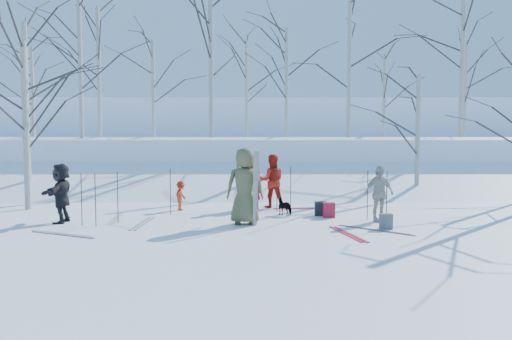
{
  "coord_description": "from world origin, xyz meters",
  "views": [
    {
      "loc": [
        -0.03,
        -12.77,
        2.3
      ],
      "look_at": [
        0.0,
        1.5,
        1.3
      ],
      "focal_mm": 35.0,
      "sensor_mm": 36.0,
      "label": 1
    }
  ],
  "objects_px": {
    "skier_redor_behind": "(272,181)",
    "skier_red_seated": "(181,196)",
    "skier_olive_center": "(245,186)",
    "backpack_dark": "(321,209)",
    "backpack_grey": "(386,221)",
    "backpack_red": "(329,210)",
    "skier_cream_east": "(379,194)",
    "skier_grey_west": "(61,193)",
    "skier_red_north": "(252,182)",
    "dog": "(285,206)"
  },
  "relations": [
    {
      "from": "skier_red_seated",
      "to": "backpack_grey",
      "type": "xyz_separation_m",
      "value": [
        5.48,
        -3.05,
        -0.26
      ]
    },
    {
      "from": "skier_redor_behind",
      "to": "skier_red_seated",
      "type": "xyz_separation_m",
      "value": [
        -2.8,
        -0.63,
        -0.39
      ]
    },
    {
      "from": "skier_olive_center",
      "to": "backpack_dark",
      "type": "height_order",
      "value": "skier_olive_center"
    },
    {
      "from": "backpack_grey",
      "to": "dog",
      "type": "bearing_deg",
      "value": 138.04
    },
    {
      "from": "skier_red_seated",
      "to": "backpack_grey",
      "type": "relative_size",
      "value": 2.38
    },
    {
      "from": "skier_redor_behind",
      "to": "backpack_grey",
      "type": "relative_size",
      "value": 4.45
    },
    {
      "from": "dog",
      "to": "skier_grey_west",
      "type": "bearing_deg",
      "value": -29.44
    },
    {
      "from": "backpack_red",
      "to": "skier_cream_east",
      "type": "bearing_deg",
      "value": -27.58
    },
    {
      "from": "backpack_grey",
      "to": "skier_redor_behind",
      "type": "bearing_deg",
      "value": 126.0
    },
    {
      "from": "skier_cream_east",
      "to": "skier_red_seated",
      "type": "bearing_deg",
      "value": 140.66
    },
    {
      "from": "skier_cream_east",
      "to": "dog",
      "type": "relative_size",
      "value": 2.48
    },
    {
      "from": "skier_red_seated",
      "to": "backpack_dark",
      "type": "xyz_separation_m",
      "value": [
        4.15,
        -1.01,
        -0.25
      ]
    },
    {
      "from": "skier_redor_behind",
      "to": "skier_cream_east",
      "type": "distance_m",
      "value": 3.8
    },
    {
      "from": "skier_olive_center",
      "to": "skier_redor_behind",
      "type": "bearing_deg",
      "value": -104.29
    },
    {
      "from": "skier_redor_behind",
      "to": "backpack_grey",
      "type": "xyz_separation_m",
      "value": [
        2.68,
        -3.68,
        -0.66
      ]
    },
    {
      "from": "skier_olive_center",
      "to": "skier_red_north",
      "type": "relative_size",
      "value": 1.19
    },
    {
      "from": "backpack_grey",
      "to": "skier_olive_center",
      "type": "bearing_deg",
      "value": 169.05
    },
    {
      "from": "skier_olive_center",
      "to": "backpack_grey",
      "type": "bearing_deg",
      "value": 169.55
    },
    {
      "from": "skier_redor_behind",
      "to": "skier_red_seated",
      "type": "distance_m",
      "value": 2.9
    },
    {
      "from": "dog",
      "to": "backpack_dark",
      "type": "distance_m",
      "value": 1.01
    },
    {
      "from": "skier_red_north",
      "to": "dog",
      "type": "bearing_deg",
      "value": 128.49
    },
    {
      "from": "skier_cream_east",
      "to": "skier_grey_west",
      "type": "bearing_deg",
      "value": 161.28
    },
    {
      "from": "skier_redor_behind",
      "to": "skier_cream_east",
      "type": "bearing_deg",
      "value": 132.91
    },
    {
      "from": "dog",
      "to": "backpack_red",
      "type": "height_order",
      "value": "dog"
    },
    {
      "from": "skier_grey_west",
      "to": "skier_redor_behind",
      "type": "bearing_deg",
      "value": 117.39
    },
    {
      "from": "backpack_red",
      "to": "skier_red_north",
      "type": "bearing_deg",
      "value": 143.36
    },
    {
      "from": "skier_cream_east",
      "to": "dog",
      "type": "bearing_deg",
      "value": 137.36
    },
    {
      "from": "skier_grey_west",
      "to": "backpack_dark",
      "type": "height_order",
      "value": "skier_grey_west"
    },
    {
      "from": "skier_red_seated",
      "to": "skier_cream_east",
      "type": "xyz_separation_m",
      "value": [
        5.56,
        -1.97,
        0.3
      ]
    },
    {
      "from": "skier_redor_behind",
      "to": "backpack_red",
      "type": "relative_size",
      "value": 4.03
    },
    {
      "from": "skier_redor_behind",
      "to": "backpack_dark",
      "type": "height_order",
      "value": "skier_redor_behind"
    },
    {
      "from": "dog",
      "to": "backpack_red",
      "type": "bearing_deg",
      "value": 121.84
    },
    {
      "from": "skier_red_north",
      "to": "backpack_grey",
      "type": "height_order",
      "value": "skier_red_north"
    },
    {
      "from": "dog",
      "to": "backpack_dark",
      "type": "xyz_separation_m",
      "value": [
        1.01,
        -0.05,
        -0.06
      ]
    },
    {
      "from": "skier_red_north",
      "to": "skier_grey_west",
      "type": "height_order",
      "value": "skier_red_north"
    },
    {
      "from": "skier_grey_west",
      "to": "backpack_red",
      "type": "bearing_deg",
      "value": 97.61
    },
    {
      "from": "skier_grey_west",
      "to": "backpack_grey",
      "type": "distance_m",
      "value": 8.37
    },
    {
      "from": "skier_cream_east",
      "to": "backpack_red",
      "type": "relative_size",
      "value": 3.57
    },
    {
      "from": "skier_grey_west",
      "to": "backpack_grey",
      "type": "bearing_deg",
      "value": 84.89
    },
    {
      "from": "skier_red_north",
      "to": "backpack_red",
      "type": "distance_m",
      "value": 2.76
    },
    {
      "from": "skier_red_seated",
      "to": "backpack_red",
      "type": "xyz_separation_m",
      "value": [
        4.33,
        -1.33,
        -0.24
      ]
    },
    {
      "from": "skier_redor_behind",
      "to": "backpack_red",
      "type": "height_order",
      "value": "skier_redor_behind"
    },
    {
      "from": "dog",
      "to": "backpack_dark",
      "type": "relative_size",
      "value": 1.51
    },
    {
      "from": "skier_cream_east",
      "to": "backpack_grey",
      "type": "height_order",
      "value": "skier_cream_east"
    },
    {
      "from": "skier_grey_west",
      "to": "skier_cream_east",
      "type": "bearing_deg",
      "value": 92.31
    },
    {
      "from": "dog",
      "to": "backpack_grey",
      "type": "xyz_separation_m",
      "value": [
        2.34,
        -2.1,
        -0.07
      ]
    },
    {
      "from": "skier_red_seated",
      "to": "skier_olive_center",
      "type": "bearing_deg",
      "value": -127.33
    },
    {
      "from": "skier_grey_west",
      "to": "backpack_red",
      "type": "distance_m",
      "value": 7.23
    },
    {
      "from": "backpack_red",
      "to": "backpack_grey",
      "type": "bearing_deg",
      "value": -56.45
    },
    {
      "from": "skier_red_north",
      "to": "skier_redor_behind",
      "type": "bearing_deg",
      "value": -150.0
    }
  ]
}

